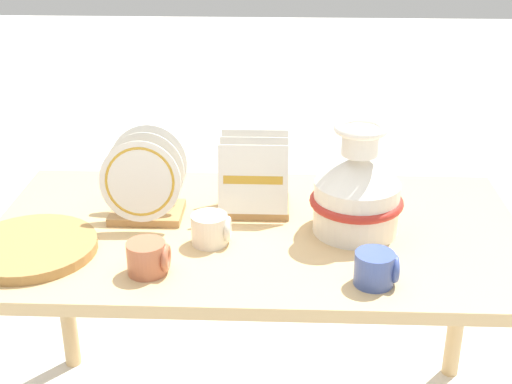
{
  "coord_description": "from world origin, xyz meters",
  "views": [
    {
      "loc": [
        0.07,
        -1.72,
        1.62
      ],
      "look_at": [
        0.0,
        0.0,
        0.84
      ],
      "focal_mm": 50.0,
      "sensor_mm": 36.0,
      "label": 1
    }
  ],
  "objects_px": {
    "wicker_charger_stack": "(31,248)",
    "dish_rack_square_plates": "(254,187)",
    "mug_cobalt_glaze": "(376,269)",
    "dish_rack_round_plates": "(145,187)",
    "ceramic_vase": "(357,190)",
    "mug_terracotta_glaze": "(148,258)",
    "mug_cream_glaze": "(211,229)"
  },
  "relations": [
    {
      "from": "ceramic_vase",
      "to": "dish_rack_round_plates",
      "type": "bearing_deg",
      "value": 174.27
    },
    {
      "from": "mug_terracotta_glaze",
      "to": "mug_cream_glaze",
      "type": "xyz_separation_m",
      "value": [
        0.14,
        0.15,
        0.0
      ]
    },
    {
      "from": "dish_rack_round_plates",
      "to": "ceramic_vase",
      "type": "bearing_deg",
      "value": -5.73
    },
    {
      "from": "mug_terracotta_glaze",
      "to": "mug_cream_glaze",
      "type": "relative_size",
      "value": 1.0
    },
    {
      "from": "mug_cream_glaze",
      "to": "mug_cobalt_glaze",
      "type": "height_order",
      "value": "same"
    },
    {
      "from": "ceramic_vase",
      "to": "mug_cream_glaze",
      "type": "bearing_deg",
      "value": -167.59
    },
    {
      "from": "dish_rack_round_plates",
      "to": "mug_cobalt_glaze",
      "type": "bearing_deg",
      "value": -28.4
    },
    {
      "from": "mug_cream_glaze",
      "to": "mug_terracotta_glaze",
      "type": "bearing_deg",
      "value": -131.45
    },
    {
      "from": "ceramic_vase",
      "to": "mug_terracotta_glaze",
      "type": "relative_size",
      "value": 2.93
    },
    {
      "from": "dish_rack_square_plates",
      "to": "mug_terracotta_glaze",
      "type": "relative_size",
      "value": 2.08
    },
    {
      "from": "ceramic_vase",
      "to": "dish_rack_square_plates",
      "type": "xyz_separation_m",
      "value": [
        -0.28,
        0.12,
        -0.05
      ]
    },
    {
      "from": "dish_rack_round_plates",
      "to": "wicker_charger_stack",
      "type": "relative_size",
      "value": 0.72
    },
    {
      "from": "mug_terracotta_glaze",
      "to": "mug_cobalt_glaze",
      "type": "bearing_deg",
      "value": -3.09
    },
    {
      "from": "wicker_charger_stack",
      "to": "mug_cream_glaze",
      "type": "height_order",
      "value": "mug_cream_glaze"
    },
    {
      "from": "ceramic_vase",
      "to": "mug_terracotta_glaze",
      "type": "xyz_separation_m",
      "value": [
        -0.52,
        -0.24,
        -0.08
      ]
    },
    {
      "from": "ceramic_vase",
      "to": "mug_terracotta_glaze",
      "type": "distance_m",
      "value": 0.57
    },
    {
      "from": "mug_cream_glaze",
      "to": "ceramic_vase",
      "type": "bearing_deg",
      "value": 12.41
    },
    {
      "from": "wicker_charger_stack",
      "to": "mug_cobalt_glaze",
      "type": "height_order",
      "value": "mug_cobalt_glaze"
    },
    {
      "from": "mug_terracotta_glaze",
      "to": "mug_cream_glaze",
      "type": "height_order",
      "value": "same"
    },
    {
      "from": "mug_cobalt_glaze",
      "to": "dish_rack_square_plates",
      "type": "bearing_deg",
      "value": 127.88
    },
    {
      "from": "wicker_charger_stack",
      "to": "dish_rack_square_plates",
      "type": "bearing_deg",
      "value": 26.04
    },
    {
      "from": "ceramic_vase",
      "to": "wicker_charger_stack",
      "type": "distance_m",
      "value": 0.86
    },
    {
      "from": "mug_terracotta_glaze",
      "to": "dish_rack_round_plates",
      "type": "bearing_deg",
      "value": 101.45
    },
    {
      "from": "mug_cream_glaze",
      "to": "mug_cobalt_glaze",
      "type": "xyz_separation_m",
      "value": [
        0.41,
        -0.18,
        0.0
      ]
    },
    {
      "from": "ceramic_vase",
      "to": "mug_cobalt_glaze",
      "type": "distance_m",
      "value": 0.28
    },
    {
      "from": "wicker_charger_stack",
      "to": "mug_cobalt_glaze",
      "type": "bearing_deg",
      "value": -7.71
    },
    {
      "from": "mug_cobalt_glaze",
      "to": "mug_cream_glaze",
      "type": "bearing_deg",
      "value": 155.56
    },
    {
      "from": "ceramic_vase",
      "to": "mug_terracotta_glaze",
      "type": "bearing_deg",
      "value": -155.22
    },
    {
      "from": "dish_rack_round_plates",
      "to": "dish_rack_square_plates",
      "type": "bearing_deg",
      "value": 12.06
    },
    {
      "from": "mug_cream_glaze",
      "to": "mug_cobalt_glaze",
      "type": "distance_m",
      "value": 0.45
    },
    {
      "from": "dish_rack_round_plates",
      "to": "mug_cream_glaze",
      "type": "distance_m",
      "value": 0.25
    },
    {
      "from": "dish_rack_round_plates",
      "to": "mug_terracotta_glaze",
      "type": "bearing_deg",
      "value": -78.55
    }
  ]
}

